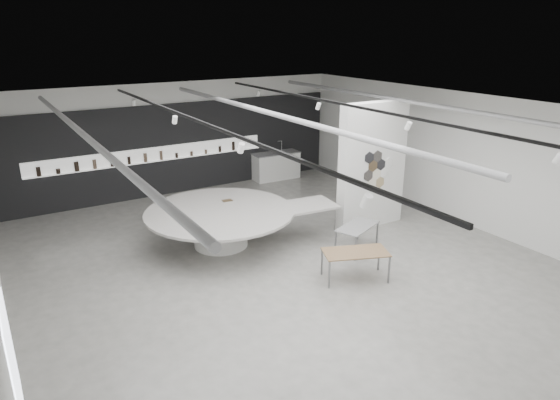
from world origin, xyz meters
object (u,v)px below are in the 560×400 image
kitchen_counter (276,166)px  sample_table_stone (357,228)px  display_island (223,222)px  partition_column (372,166)px  sample_table_wood (356,254)px

kitchen_counter → sample_table_stone: bearing=-101.0°
display_island → kitchen_counter: 6.34m
partition_column → kitchen_counter: size_ratio=1.96×
display_island → sample_table_wood: (1.75, -3.30, -0.01)m
partition_column → sample_table_stone: size_ratio=2.50×
display_island → kitchen_counter: size_ratio=2.82×
sample_table_wood → sample_table_stone: (1.08, 1.24, -0.03)m
partition_column → sample_table_wood: 3.65m
sample_table_stone → partition_column: bearing=38.9°
partition_column → display_island: 4.50m
sample_table_wood → sample_table_stone: 1.64m
sample_table_stone → kitchen_counter: bearing=76.9°
partition_column → sample_table_wood: (-2.50, -2.38, -1.16)m
display_island → kitchen_counter: kitchen_counter is taller
partition_column → display_island: partition_column is taller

